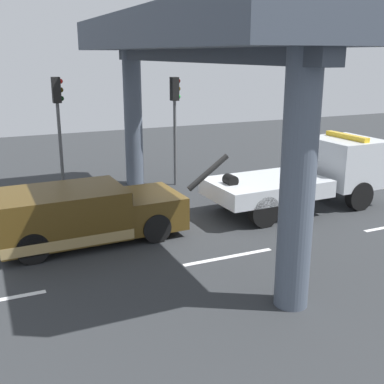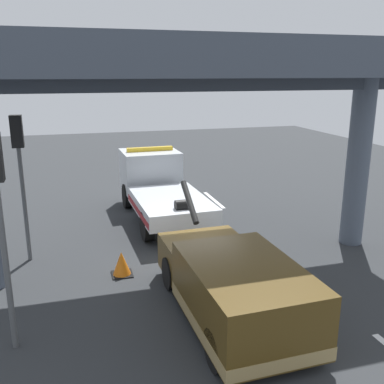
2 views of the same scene
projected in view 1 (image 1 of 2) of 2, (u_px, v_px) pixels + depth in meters
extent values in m
cube|color=#2D3033|center=(187.00, 226.00, 15.20)|extent=(60.00, 40.00, 0.10)
cube|color=silver|center=(229.00, 257.00, 12.80)|extent=(2.60, 0.16, 0.01)
cube|color=silver|center=(266.00, 187.00, 16.03)|extent=(3.91, 2.51, 0.55)
cube|color=silver|center=(345.00, 162.00, 17.26)|extent=(2.11, 2.36, 1.65)
cube|color=black|center=(359.00, 150.00, 17.42)|extent=(0.12, 2.21, 0.66)
cube|color=maroon|center=(247.00, 181.00, 17.09)|extent=(3.65, 0.12, 0.20)
cylinder|color=black|center=(208.00, 172.00, 14.91)|extent=(1.42, 0.22, 1.07)
cylinder|color=black|center=(230.00, 180.00, 15.34)|extent=(0.37, 0.46, 0.36)
cube|color=yellow|center=(347.00, 136.00, 17.01)|extent=(0.29, 1.93, 0.16)
cylinder|color=black|center=(319.00, 182.00, 18.35)|extent=(1.01, 0.35, 1.00)
cylinder|color=black|center=(359.00, 196.00, 16.55)|extent=(1.01, 0.35, 1.00)
cylinder|color=black|center=(230.00, 194.00, 16.72)|extent=(1.01, 0.35, 1.00)
cylinder|color=black|center=(264.00, 211.00, 14.92)|extent=(1.01, 0.35, 1.00)
cube|color=#4C3814|center=(61.00, 214.00, 13.42)|extent=(3.52, 2.30, 1.35)
cube|color=#4C3814|center=(149.00, 208.00, 14.55)|extent=(1.79, 2.16, 0.95)
cube|color=black|center=(121.00, 196.00, 14.06)|extent=(0.11, 1.94, 0.59)
cube|color=#9E8451|center=(63.00, 230.00, 13.55)|extent=(3.54, 2.31, 0.28)
cylinder|color=black|center=(134.00, 209.00, 15.40)|extent=(0.85, 0.30, 0.84)
cylinder|color=black|center=(156.00, 228.00, 13.74)|extent=(0.85, 0.30, 0.84)
cylinder|color=black|center=(23.00, 225.00, 13.99)|extent=(0.85, 0.30, 0.84)
cylinder|color=black|center=(32.00, 248.00, 12.32)|extent=(0.85, 0.30, 0.84)
cylinder|color=#4C5666|center=(133.00, 120.00, 19.27)|extent=(0.72, 0.72, 5.32)
cylinder|color=#4C5666|center=(298.00, 185.00, 9.67)|extent=(0.72, 0.72, 5.32)
cube|color=#414956|center=(188.00, 30.00, 13.60)|extent=(3.60, 12.94, 1.02)
cube|color=#353C47|center=(188.00, 56.00, 13.79)|extent=(0.50, 12.54, 0.36)
cylinder|color=#515456|center=(61.00, 151.00, 17.63)|extent=(0.12, 0.12, 3.50)
cube|color=black|center=(56.00, 90.00, 17.02)|extent=(0.28, 0.32, 0.90)
sphere|color=red|center=(60.00, 81.00, 17.00)|extent=(0.18, 0.18, 0.18)
sphere|color=#3A2D06|center=(61.00, 90.00, 17.08)|extent=(0.18, 0.18, 0.18)
sphere|color=black|center=(62.00, 98.00, 17.16)|extent=(0.18, 0.18, 0.18)
cylinder|color=#515456|center=(175.00, 144.00, 19.41)|extent=(0.12, 0.12, 3.42)
cube|color=black|center=(174.00, 89.00, 18.81)|extent=(0.28, 0.32, 0.90)
sphere|color=#360605|center=(178.00, 81.00, 18.79)|extent=(0.18, 0.18, 0.18)
sphere|color=#3A2D06|center=(178.00, 89.00, 18.87)|extent=(0.18, 0.18, 0.18)
sphere|color=green|center=(178.00, 97.00, 18.96)|extent=(0.18, 0.18, 0.18)
cone|color=orange|center=(155.00, 198.00, 16.86)|extent=(0.52, 0.52, 0.68)
cube|color=black|center=(155.00, 207.00, 16.95)|extent=(0.57, 0.57, 0.03)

